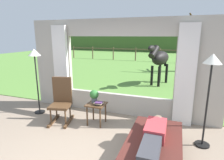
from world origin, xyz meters
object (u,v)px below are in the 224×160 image
reclining_person (154,136)px  book_stack (99,103)px  floor_lamp_left (35,62)px  floor_lamp_right (211,73)px  side_table (96,107)px  pasture_tree (197,47)px  rocking_chair (61,100)px  horse (160,59)px  recliner_sofa (153,150)px  potted_plant (94,95)px

reclining_person → book_stack: 1.72m
floor_lamp_left → floor_lamp_right: bearing=-3.0°
reclining_person → book_stack: (-1.42, 0.96, 0.04)m
floor_lamp_left → reclining_person: bearing=-18.4°
side_table → floor_lamp_left: bearing=177.6°
floor_lamp_left → pasture_tree: bearing=60.9°
rocking_chair → horse: 4.89m
floor_lamp_left → floor_lamp_right: size_ratio=0.98×
rocking_chair → floor_lamp_left: 1.29m
horse → recliner_sofa: bearing=112.6°
reclining_person → side_table: reclining_person is taller
reclining_person → floor_lamp_left: (-3.30, 1.10, 0.92)m
side_table → horse: (0.99, 4.33, 0.73)m
floor_lamp_left → floor_lamp_right: floor_lamp_right is taller
horse → potted_plant: bearing=93.0°
recliner_sofa → floor_lamp_left: floor_lamp_left is taller
recliner_sofa → floor_lamp_right: (0.85, 0.83, 1.25)m
side_table → rocking_chair: bearing=-171.1°
reclining_person → recliner_sofa: bearing=89.6°
reclining_person → potted_plant: size_ratio=4.47×
recliner_sofa → reclining_person: reclining_person is taller
potted_plant → horse: size_ratio=0.18×
recliner_sofa → side_table: bearing=146.8°
potted_plant → floor_lamp_left: 1.87m
floor_lamp_left → pasture_tree: (4.51, 8.11, 0.03)m
side_table → floor_lamp_left: floor_lamp_left is taller
floor_lamp_right → potted_plant: bearing=175.2°
side_table → horse: horse is taller
floor_lamp_right → recliner_sofa: bearing=-135.7°
floor_lamp_right → pasture_tree: (0.36, 8.33, 0.01)m
floor_lamp_left → floor_lamp_right: (4.15, -0.22, 0.03)m
reclining_person → floor_lamp_left: floor_lamp_left is taller
floor_lamp_right → horse: (-1.36, 4.47, -0.31)m
recliner_sofa → pasture_tree: size_ratio=0.51×
book_stack → floor_lamp_right: size_ratio=0.12×
reclining_person → potted_plant: bearing=145.3°
reclining_person → book_stack: size_ratio=6.82×
side_table → book_stack: book_stack is taller
side_table → floor_lamp_left: (-1.80, 0.08, 1.01)m
potted_plant → horse: bearing=75.9°
rocking_chair → horse: bearing=52.4°
recliner_sofa → rocking_chair: (-2.40, 0.83, 0.33)m
side_table → pasture_tree: size_ratio=0.16×
side_table → potted_plant: size_ratio=1.63×
floor_lamp_right → pasture_tree: size_ratio=0.55×
recliner_sofa → pasture_tree: bearing=82.1°
reclining_person → pasture_tree: pasture_tree is taller
horse → pasture_tree: (1.72, 3.86, 0.32)m
horse → floor_lamp_left: bearing=73.9°
book_stack → pasture_tree: (2.63, 8.25, 0.91)m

